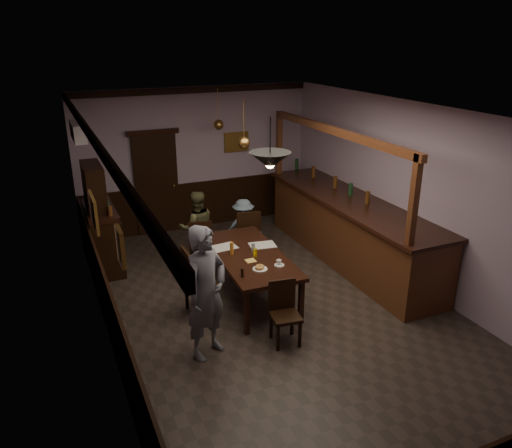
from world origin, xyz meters
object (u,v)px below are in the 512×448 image
chair_far_left (200,242)px  coffee_cup (279,262)px  person_standing (206,293)px  person_seated_right (243,228)px  bar_counter (350,229)px  pendant_brass_far (218,125)px  chair_far_right (248,233)px  pendant_iron (270,160)px  dining_table (250,257)px  sideboard (101,226)px  person_seated_left (197,228)px  soda_can (255,253)px  pendant_brass_mid (244,143)px  chair_near (284,309)px  chair_side (195,279)px

chair_far_left → coffee_cup: bearing=122.4°
person_standing → person_seated_right: size_ratio=1.62×
coffee_cup → bar_counter: size_ratio=0.02×
bar_counter → pendant_brass_far: bearing=126.6°
chair_far_right → pendant_iron: pendant_iron is taller
dining_table → sideboard: bearing=133.0°
person_seated_left → bar_counter: (2.59, -1.06, -0.05)m
soda_can → pendant_brass_mid: 1.88m
person_standing → chair_near: bearing=-35.7°
coffee_cup → pendant_iron: size_ratio=0.12×
person_seated_right → bar_counter: size_ratio=0.25×
chair_far_left → person_seated_right: size_ratio=0.84×
soda_can → pendant_iron: 1.76m
person_seated_right → coffee_cup: person_seated_right is taller
sideboard → pendant_brass_mid: bearing=-26.4°
chair_far_right → person_seated_left: size_ratio=0.73×
chair_far_right → pendant_brass_far: pendant_brass_far is taller
coffee_cup → pendant_brass_mid: pendant_brass_mid is taller
soda_can → chair_far_left: bearing=107.4°
soda_can → bar_counter: size_ratio=0.03×
person_standing → bar_counter: 3.75m
chair_far_right → pendant_brass_mid: size_ratio=1.25×
person_seated_left → pendant_brass_far: (0.90, 1.22, 1.61)m
pendant_brass_far → coffee_cup: bearing=-94.9°
chair_far_right → person_standing: size_ratio=0.56×
chair_far_right → pendant_brass_mid: 1.77m
pendant_brass_mid → person_seated_left: bearing=140.1°
chair_side → sideboard: size_ratio=0.55×
chair_far_left → sideboard: sideboard is taller
person_standing → pendant_brass_mid: pendant_brass_mid is taller
coffee_cup → soda_can: 0.48m
chair_near → soda_can: 1.25m
chair_side → person_seated_right: person_seated_right is taller
chair_far_right → soda_can: bearing=85.1°
pendant_iron → soda_can: bearing=83.1°
chair_near → pendant_brass_mid: bearing=88.6°
person_standing → soda_can: bearing=14.2°
chair_far_right → sideboard: bearing=-6.2°
chair_side → pendant_brass_mid: 2.42m
dining_table → person_seated_right: person_seated_right is taller
pendant_iron → person_standing: bearing=-159.5°
pendant_brass_far → pendant_brass_mid: bearing=-96.3°
chair_near → bar_counter: bar_counter is taller
chair_far_left → chair_side: (-0.54, -1.45, 0.06)m
chair_far_left → person_seated_left: size_ratio=0.69×
soda_can → person_standing: bearing=-137.0°
chair_far_right → pendant_brass_far: (0.03, 1.54, 1.75)m
chair_far_left → person_standing: bearing=87.5°
dining_table → person_seated_left: person_seated_left is taller
person_standing → sideboard: bearing=76.0°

